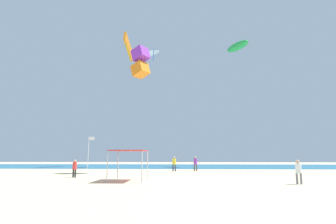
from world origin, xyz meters
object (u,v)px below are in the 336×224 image
(canopy_tent, at_px, (129,152))
(kite_box_purple, at_px, (141,62))
(person_central, at_px, (75,167))
(kite_inflatable_green, at_px, (237,46))
(person_near_tent, at_px, (298,170))
(person_leftmost, at_px, (174,163))
(banner_flag, at_px, (89,152))
(person_rightmost, at_px, (195,163))
(kite_parafoil_orange, at_px, (128,47))
(kite_delta_white, at_px, (151,52))

(canopy_tent, distance_m, kite_box_purple, 14.38)
(person_central, relative_size, kite_inflatable_green, 0.31)
(person_near_tent, xyz_separation_m, person_leftmost, (-8.97, 14.29, 0.10))
(kite_box_purple, bearing_deg, banner_flag, -25.06)
(person_rightmost, bearing_deg, banner_flag, 6.77)
(person_near_tent, relative_size, person_central, 1.05)
(person_near_tent, relative_size, kite_parafoil_orange, 0.26)
(person_leftmost, xyz_separation_m, kite_box_purple, (-3.98, -3.15, 12.07))
(canopy_tent, relative_size, kite_inflatable_green, 0.64)
(canopy_tent, height_order, kite_box_purple, kite_box_purple)
(kite_delta_white, distance_m, kite_parafoil_orange, 6.02)
(person_near_tent, height_order, kite_inflatable_green, kite_inflatable_green)
(person_near_tent, distance_m, banner_flag, 19.59)
(person_rightmost, bearing_deg, kite_box_purple, 5.62)
(person_near_tent, xyz_separation_m, kite_box_purple, (-12.95, 11.14, 12.17))
(canopy_tent, distance_m, person_leftmost, 12.99)
(person_leftmost, bearing_deg, banner_flag, 5.15)
(person_rightmost, distance_m, kite_delta_white, 22.36)
(kite_inflatable_green, bearing_deg, person_rightmost, -68.70)
(person_leftmost, bearing_deg, kite_inflatable_green, -161.39)
(kite_parafoil_orange, xyz_separation_m, kite_box_purple, (4.92, -16.45, -9.05))
(person_central, relative_size, person_rightmost, 0.87)
(person_leftmost, xyz_separation_m, person_rightmost, (2.69, 0.51, -0.00))
(person_near_tent, bearing_deg, banner_flag, -33.02)
(person_leftmost, height_order, kite_delta_white, kite_delta_white)
(person_near_tent, height_order, kite_parafoil_orange, kite_parafoil_orange)
(canopy_tent, bearing_deg, banner_flag, 130.46)
(person_rightmost, height_order, kite_box_purple, kite_box_purple)
(kite_box_purple, bearing_deg, person_rightmost, 152.24)
(person_central, bearing_deg, canopy_tent, -178.45)
(person_leftmost, bearing_deg, canopy_tent, 45.64)
(person_near_tent, bearing_deg, kite_parafoil_orange, -65.28)
(person_central, distance_m, kite_box_purple, 14.58)
(person_central, relative_size, kite_delta_white, 0.42)
(kite_inflatable_green, bearing_deg, canopy_tent, -63.43)
(canopy_tent, relative_size, kite_delta_white, 0.88)
(person_central, relative_size, kite_box_purple, 0.42)
(person_leftmost, distance_m, person_central, 12.94)
(person_rightmost, height_order, kite_parafoil_orange, kite_parafoil_orange)
(canopy_tent, height_order, person_central, canopy_tent)
(canopy_tent, relative_size, banner_flag, 0.85)
(person_near_tent, distance_m, person_rightmost, 16.09)
(canopy_tent, height_order, person_leftmost, canopy_tent)
(person_central, bearing_deg, kite_delta_white, -72.85)
(canopy_tent, xyz_separation_m, person_near_tent, (12.26, -1.78, -1.27))
(canopy_tent, xyz_separation_m, person_leftmost, (3.29, 12.52, -1.18))
(person_rightmost, bearing_deg, person_near_tent, 89.79)
(kite_box_purple, bearing_deg, person_leftmost, 161.81)
(kite_parafoil_orange, bearing_deg, person_near_tent, -143.97)
(kite_inflatable_green, height_order, kite_delta_white, kite_inflatable_green)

